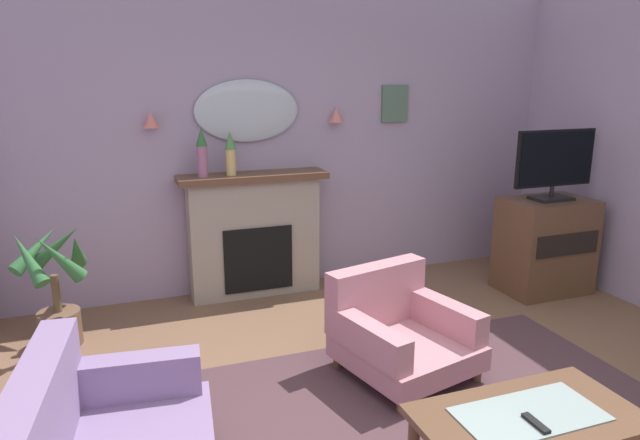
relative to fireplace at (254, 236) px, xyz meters
name	(u,v)px	position (x,y,z in m)	size (l,w,h in m)	color
wall_back	(292,137)	(0.45, 0.22, 0.88)	(6.44, 0.10, 2.89)	#9E8CA8
patterned_rug	(435,433)	(0.45, -2.51, -0.56)	(3.20, 2.40, 0.01)	#4C3338
fireplace	(254,236)	(0.00, 0.00, 0.00)	(1.36, 0.36, 1.16)	gray
mantel_vase_right	(202,151)	(-0.45, -0.03, 0.81)	(0.10, 0.10, 0.43)	#9E6084
mantel_vase_centre	(231,152)	(-0.20, -0.03, 0.80)	(0.10, 0.10, 0.39)	tan
wall_mirror	(247,111)	(0.00, 0.14, 1.14)	(0.96, 0.06, 0.56)	#B2BCC6
wall_sconce_left	(151,120)	(-0.85, 0.09, 1.09)	(0.14, 0.14, 0.14)	#D17066
wall_sconce_right	(336,115)	(0.85, 0.09, 1.09)	(0.14, 0.14, 0.14)	#D17066
framed_picture	(395,104)	(1.50, 0.15, 1.18)	(0.28, 0.03, 0.36)	#4C6B56
coffee_table	(528,425)	(0.60, -3.08, -0.19)	(1.10, 0.60, 0.45)	brown
tv_remote	(536,424)	(0.57, -3.16, -0.12)	(0.04, 0.16, 0.02)	black
armchair_beside_couch	(398,330)	(0.59, -1.77, -0.27)	(0.97, 0.98, 0.71)	#B77A84
tv_cabinet	(545,245)	(2.62, -0.87, -0.12)	(0.80, 0.57, 0.90)	brown
tv_flatscreen	(555,163)	(2.62, -0.89, 0.68)	(0.84, 0.24, 0.65)	black
potted_plant_tall_palm	(56,289)	(-1.67, -0.52, -0.11)	(0.58, 0.62, 0.96)	brown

